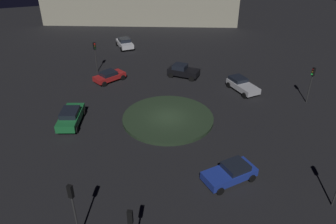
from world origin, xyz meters
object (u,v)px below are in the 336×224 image
Objects in this scene: traffic_light_east at (95,51)px; car_green at (71,116)px; car_red at (109,76)px; car_white at (125,43)px; car_black at (183,71)px; car_silver at (242,85)px; traffic_light_south at (312,78)px; traffic_light_northwest at (73,202)px; car_blue at (230,173)px.

car_green is at bearing -38.63° from traffic_light_east.
car_white reaches higher than car_red.
car_black is (-1.61, -9.23, 0.12)m from car_red.
traffic_light_south reaches higher than car_silver.
traffic_light_south is at bearing -56.94° from car_red.
car_black is (5.93, 5.23, 0.08)m from car_silver.
car_black reaches higher than car_white.
car_silver is 1.07× the size of car_black.
traffic_light_east is at bearing 143.31° from car_white.
traffic_light_south is (-4.83, -5.38, 2.19)m from car_silver.
traffic_light_east is at bearing -164.89° from car_black.
traffic_light_south reaches higher than car_white.
car_red is at bearing -13.13° from car_green.
traffic_light_east is (3.42, 1.07, 2.19)m from car_red.
car_green is 1.15× the size of car_red.
car_black is at bearing -34.90° from car_red.
traffic_light_northwest is 26.64m from traffic_light_east.
traffic_light_northwest reaches higher than car_black.
car_red is at bearing -83.92° from car_blue.
car_green is at bearing 37.87° from traffic_light_northwest.
car_green reaches higher than car_blue.
traffic_light_east reaches higher than car_blue.
car_green is 16.13m from car_black.
car_red is at bearing 25.71° from traffic_light_northwest.
car_green is 1.12× the size of car_blue.
traffic_light_northwest is at bearing -60.71° from car_silver.
car_white is at bearing -160.24° from car_silver.
car_silver is at bearing -13.14° from traffic_light_northwest.
car_black is 14.17m from car_white.
car_red is 21.82m from car_blue.
car_green reaches higher than car_white.
traffic_light_east reaches higher than car_black.
car_white is at bearing 151.12° from car_black.
car_silver is at bearing 35.04° from traffic_light_east.
traffic_light_south is (10.44, -25.53, -0.21)m from traffic_light_northwest.
car_black is 1.00× the size of traffic_light_south.
car_black reaches higher than car_red.
car_red is at bearing -2.35° from traffic_light_east.
traffic_light_east reaches higher than car_green.
traffic_light_east is (5.03, 10.30, 2.07)m from car_black.
traffic_light_northwest is at bearing 27.18° from traffic_light_south.
traffic_light_south reaches higher than car_red.
car_blue is 19.69m from car_black.
car_black is at bearing -109.35° from car_blue.
traffic_light_northwest is at bearing 160.44° from car_white.
car_green is at bearing -112.57° from car_black.
car_white is 28.69m from traffic_light_south.
traffic_light_south is (-12.37, -19.85, 2.23)m from car_red.
car_red is 1.02× the size of car_white.
traffic_light_east reaches higher than car_red.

